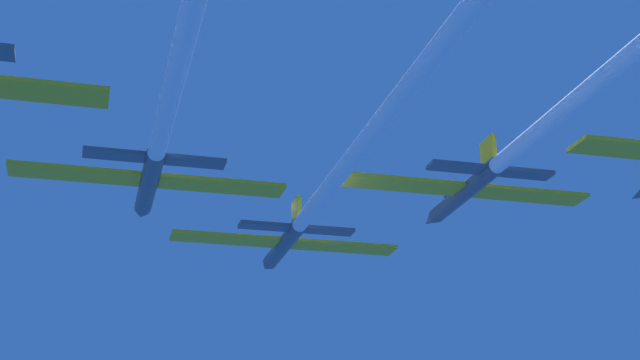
{
  "coord_description": "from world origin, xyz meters",
  "views": [
    {
      "loc": [
        -14.94,
        -72.32,
        -21.85
      ],
      "look_at": [
        -0.04,
        -13.79,
        0.02
      ],
      "focal_mm": 52.93,
      "sensor_mm": 36.0,
      "label": 1
    }
  ],
  "objects": [
    {
      "name": "jet_right_wing",
      "position": [
        11.44,
        -26.67,
        0.86
      ],
      "size": [
        18.45,
        54.93,
        3.06
      ],
      "color": "#4C5660"
    },
    {
      "name": "jet_left_wing",
      "position": [
        -11.34,
        -24.72,
        -0.13
      ],
      "size": [
        18.45,
        52.29,
        3.06
      ],
      "color": "#4C5660"
    },
    {
      "name": "jet_lead",
      "position": [
        0.46,
        -15.26,
        -0.64
      ],
      "size": [
        18.45,
        55.95,
        3.06
      ],
      "color": "#4C5660"
    }
  ]
}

